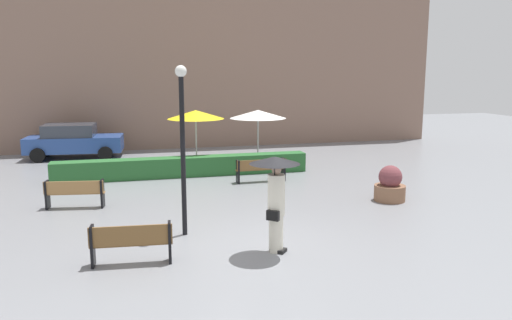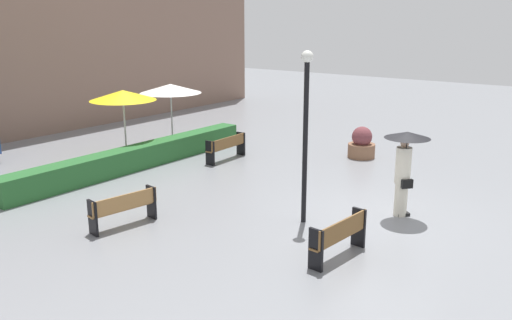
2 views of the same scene
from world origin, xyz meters
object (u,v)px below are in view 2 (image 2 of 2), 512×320
Objects in this scene: bench_near_left at (340,235)px; patio_umbrella_yellow at (123,95)px; planter_pot at (362,144)px; patio_umbrella_white at (171,89)px; lamp_post at (306,121)px; pedestrian_with_umbrella at (405,159)px; bench_back_row at (227,146)px; bench_far_left at (124,207)px.

patio_umbrella_yellow is (2.79, 9.96, 1.71)m from bench_near_left.
patio_umbrella_white reaches higher than planter_pot.
pedestrian_with_umbrella is at bearing -44.40° from lamp_post.
bench_back_row is at bearing 57.10° from lamp_post.
patio_umbrella_yellow is (-5.04, 6.62, 1.75)m from planter_pot.
patio_umbrella_yellow reaches higher than bench_far_left.
planter_pot is 0.46× the size of patio_umbrella_yellow.
patio_umbrella_yellow reaches higher than pedestrian_with_umbrella.
bench_far_left is at bearing -162.05° from bench_back_row.
lamp_post is at bearing -115.71° from patio_umbrella_white.
bench_far_left is at bearing 131.04° from lamp_post.
planter_pot is 0.46× the size of patio_umbrella_white.
bench_back_row is (6.21, 2.01, 0.01)m from bench_far_left.
patio_umbrella_white is at bearing 108.15° from planter_pot.
planter_pot is 7.03m from lamp_post.
pedestrian_with_umbrella reaches higher than bench_back_row.
pedestrian_with_umbrella is 10.06m from patio_umbrella_yellow.
pedestrian_with_umbrella reaches higher than bench_far_left.
patio_umbrella_white is (4.21, 8.74, -0.36)m from lamp_post.
bench_near_left is 8.51m from planter_pot.
patio_umbrella_yellow reaches higher than patio_umbrella_white.
bench_near_left is 0.71× the size of patio_umbrella_white.
bench_back_row is at bearing 77.09° from pedestrian_with_umbrella.
patio_umbrella_white is (2.72, 0.46, -0.08)m from patio_umbrella_yellow.
patio_umbrella_yellow is at bearing 74.36° from bench_near_left.
lamp_post is 8.42m from patio_umbrella_yellow.
bench_far_left is 0.42× the size of lamp_post.
pedestrian_with_umbrella is 0.90× the size of patio_umbrella_yellow.
lamp_post reaches higher than patio_umbrella_white.
bench_far_left is at bearing -141.90° from patio_umbrella_white.
bench_near_left is at bearing -72.85° from bench_far_left.
lamp_post reaches higher than pedestrian_with_umbrella.
bench_far_left is 1.01× the size of bench_near_left.
planter_pot is at bearing -9.58° from bench_far_left.
bench_back_row is at bearing -103.13° from patio_umbrella_white.
bench_far_left is 6.52m from bench_back_row.
pedestrian_with_umbrella is at bearing -102.98° from patio_umbrella_white.
bench_back_row is 0.77× the size of patio_umbrella_white.
pedestrian_with_umbrella is (4.60, -4.98, 0.97)m from bench_far_left.
patio_umbrella_yellow is at bearing 127.28° from planter_pot.
lamp_post reaches higher than bench_far_left.
bench_near_left is at bearing -124.13° from bench_back_row.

